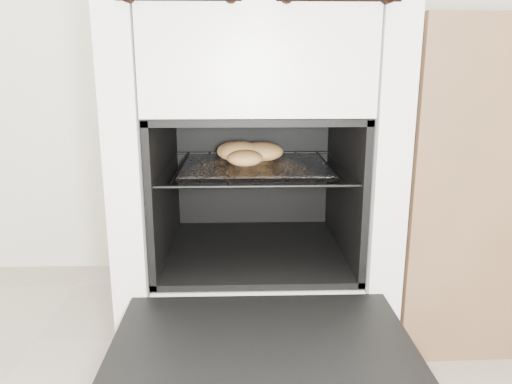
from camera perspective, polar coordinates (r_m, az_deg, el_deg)
stove at (r=1.35m, az=-0.21°, el=3.82°), size 0.64×0.71×0.98m
oven_door at (r=0.94m, az=0.79°, el=-18.59°), size 0.57×0.45×0.04m
oven_rack at (r=1.28m, az=-0.12°, el=2.88°), size 0.46×0.45×0.01m
foil_sheet at (r=1.26m, az=-0.09°, el=2.97°), size 0.36×0.32×0.01m
baked_rolls at (r=1.29m, az=-1.10°, el=4.56°), size 0.20×0.19×0.05m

